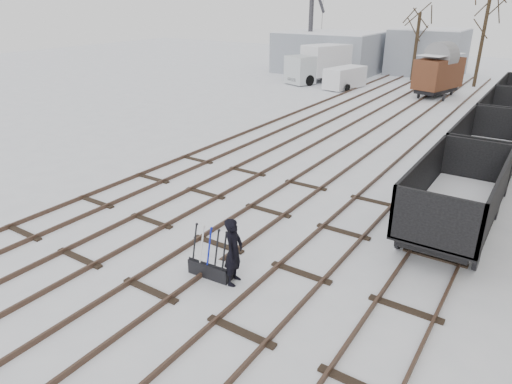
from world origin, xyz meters
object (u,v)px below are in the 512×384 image
worker (234,252)px  lorry (322,63)px  box_van_wagon (439,72)px  freight_wagon_a (454,207)px  ground_frame (211,267)px  panel_van (345,78)px  crane (311,47)px

worker → lorry: lorry is taller
box_van_wagon → lorry: lorry is taller
worker → freight_wagon_a: freight_wagon_a is taller
ground_frame → panel_van: 30.52m
ground_frame → worker: (0.75, 0.10, 0.70)m
ground_frame → crane: size_ratio=0.15×
freight_wagon_a → box_van_wagon: box_van_wagon is taller
crane → box_van_wagon: bearing=-34.1°
lorry → freight_wagon_a: bearing=-34.2°
worker → freight_wagon_a: bearing=-48.2°
box_van_wagon → lorry: (-10.78, 1.46, -0.21)m
freight_wagon_a → lorry: lorry is taller
ground_frame → box_van_wagon: box_van_wagon is taller
box_van_wagon → panel_van: (-7.52, -0.69, -0.97)m
freight_wagon_a → lorry: bearing=124.1°
worker → box_van_wagon: box_van_wagon is taller
freight_wagon_a → lorry: (-16.92, 24.97, 0.76)m
panel_van → ground_frame: bearing=-62.7°
box_van_wagon → panel_van: size_ratio=1.08×
lorry → crane: size_ratio=0.79×
worker → crane: bearing=10.5°
ground_frame → freight_wagon_a: freight_wagon_a is taller
freight_wagon_a → box_van_wagon: size_ratio=1.28×
box_van_wagon → freight_wagon_a: bearing=-59.8°
worker → ground_frame: bearing=83.8°
crane → freight_wagon_a: bearing=-65.4°
lorry → panel_van: bearing=-11.7°
ground_frame → box_van_wagon: 30.04m
worker → panel_van: bearing=3.9°
worker → panel_van: size_ratio=0.45×
freight_wagon_a → box_van_wagon: bearing=104.6°
ground_frame → worker: size_ratio=0.76×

